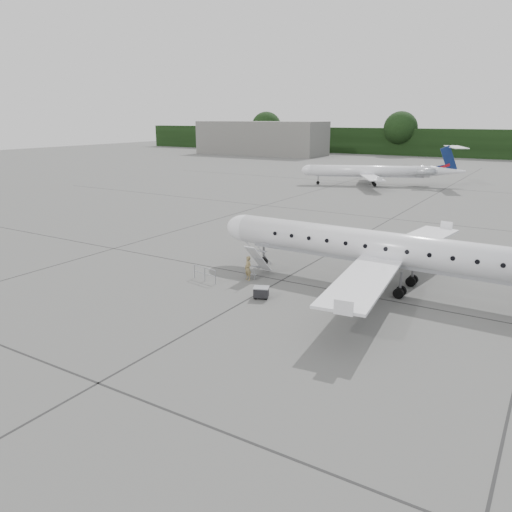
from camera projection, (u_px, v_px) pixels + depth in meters
The scene contains 8 objects.
ground at pixel (316, 313), 29.94m from camera, with size 320.00×320.00×0.00m, color slate.
terminal_building at pixel (261, 138), 154.13m from camera, with size 40.00×14.00×10.00m, color slate.
main_regional_jet at pixel (394, 233), 33.29m from camera, with size 30.37×21.87×7.79m, color white, non-canonical shape.
airstair at pixel (258, 259), 36.86m from camera, with size 0.85×2.45×2.44m, color white, non-canonical shape.
passenger at pixel (248, 268), 35.83m from camera, with size 0.65×0.43×1.78m, color olive.
safety_railing at pixel (205, 274), 35.72m from camera, with size 2.20×0.08×1.00m, color #95979D, non-canonical shape.
baggage_cart at pixel (261, 292), 32.35m from camera, with size 0.95×0.77×0.82m, color black, non-canonical shape.
bg_regional_left at pixel (370, 165), 84.84m from camera, with size 25.75×18.54×6.75m, color white, non-canonical shape.
Camera 1 is at (11.53, -25.66, 11.40)m, focal length 35.00 mm.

